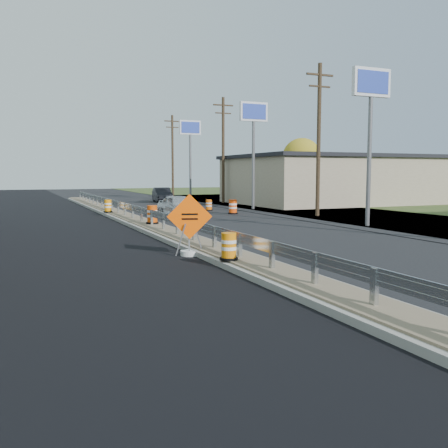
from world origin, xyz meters
name	(u,v)px	position (x,y,z in m)	size (l,w,h in m)	color
ground	(194,246)	(0.00, 0.00, 0.00)	(140.00, 140.00, 0.00)	black
milled_overlay	(49,225)	(-4.40, 10.00, 0.01)	(7.20, 120.00, 0.01)	black
median	(142,223)	(0.00, 8.00, 0.11)	(1.60, 55.00, 0.23)	gray
guardrail	(137,210)	(0.00, 9.00, 0.73)	(0.10, 46.15, 0.72)	silver
retail_building_near	(337,179)	(20.99, 20.00, 2.16)	(18.50, 12.50, 4.27)	tan
pylon_sign_south	(371,97)	(10.50, 3.00, 6.48)	(2.20, 0.30, 7.90)	slate
pylon_sign_mid	(254,122)	(10.50, 16.00, 6.48)	(2.20, 0.30, 7.90)	slate
pylon_sign_north	(190,135)	(10.50, 30.00, 6.48)	(2.20, 0.30, 7.90)	slate
utility_pole_smid	(319,137)	(11.50, 9.00, 4.93)	(1.90, 0.26, 9.40)	#473523
utility_pole_nmid	(223,148)	(11.50, 24.00, 4.93)	(1.90, 0.26, 9.40)	#473523
utility_pole_north	(173,154)	(11.50, 39.00, 4.93)	(1.90, 0.26, 9.40)	#473523
tree_far_yellow	(302,158)	(26.00, 34.00, 4.54)	(4.62, 4.62, 6.86)	#473523
caution_sign	(190,240)	(-0.90, -2.06, 0.52)	(1.41, 0.62, 2.04)	white
barrel_median_near	(229,247)	(-0.55, -4.44, 0.60)	(0.53, 0.53, 0.78)	black
barrel_median_mid	(152,215)	(0.14, 6.40, 0.66)	(0.62, 0.62, 0.90)	black
barrel_median_far	(108,206)	(-0.55, 14.47, 0.61)	(0.54, 0.54, 0.80)	black
barrel_shoulder_near	(233,207)	(7.37, 12.75, 0.46)	(0.65, 0.65, 0.95)	black
barrel_shoulder_mid	(209,205)	(7.00, 16.16, 0.38)	(0.54, 0.54, 0.79)	black
barrel_shoulder_far	(155,196)	(7.46, 32.33, 0.40)	(0.57, 0.57, 0.83)	black
car_silver	(180,207)	(2.97, 10.66, 0.73)	(1.71, 4.26, 1.45)	silver
car_dark_mid	(162,195)	(6.85, 27.59, 0.68)	(1.44, 4.12, 1.36)	black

